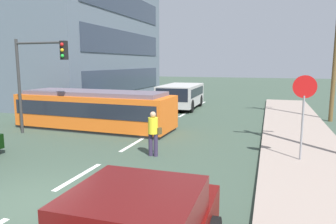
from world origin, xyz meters
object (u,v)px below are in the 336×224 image
pedestrian_crossing (153,131)px  parked_sedan_mid (95,105)px  city_bus (181,95)px  stop_sign (304,100)px  traffic_light_mast (38,68)px  streetcar_tram (95,109)px  utility_pole_mid (336,46)px

pedestrian_crossing → parked_sedan_mid: bearing=132.3°
city_bus → stop_sign: stop_sign is taller
traffic_light_mast → stop_sign: bearing=-4.8°
streetcar_tram → city_bus: streetcar_tram is taller
pedestrian_crossing → utility_pole_mid: utility_pole_mid is taller
streetcar_tram → pedestrian_crossing: streetcar_tram is taller
parked_sedan_mid → traffic_light_mast: size_ratio=1.01×
city_bus → stop_sign: (7.43, -11.47, 1.17)m
streetcar_tram → stop_sign: (9.72, -2.98, 1.17)m
stop_sign → city_bus: bearing=122.9°
pedestrian_crossing → utility_pole_mid: size_ratio=0.20×
streetcar_tram → parked_sedan_mid: (-2.35, 3.96, -0.40)m
pedestrian_crossing → utility_pole_mid: bearing=52.5°
city_bus → utility_pole_mid: utility_pole_mid is taller
streetcar_tram → utility_pole_mid: size_ratio=1.00×
stop_sign → traffic_light_mast: traffic_light_mast is taller
parked_sedan_mid → stop_sign: 14.02m
city_bus → parked_sedan_mid: (-4.64, -4.53, -0.40)m
stop_sign → utility_pole_mid: utility_pole_mid is taller
city_bus → parked_sedan_mid: size_ratio=1.15×
streetcar_tram → parked_sedan_mid: size_ratio=1.83×
utility_pole_mid → traffic_light_mast: bearing=-149.6°
pedestrian_crossing → traffic_light_mast: traffic_light_mast is taller
parked_sedan_mid → streetcar_tram: bearing=-59.3°
streetcar_tram → traffic_light_mast: size_ratio=1.85×
city_bus → utility_pole_mid: size_ratio=0.63×
traffic_light_mast → parked_sedan_mid: bearing=95.9°
streetcar_tram → parked_sedan_mid: bearing=120.7°
streetcar_tram → traffic_light_mast: 3.43m
pedestrian_crossing → utility_pole_mid: 12.81m
utility_pole_mid → streetcar_tram: bearing=-153.3°
streetcar_tram → city_bus: 8.79m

